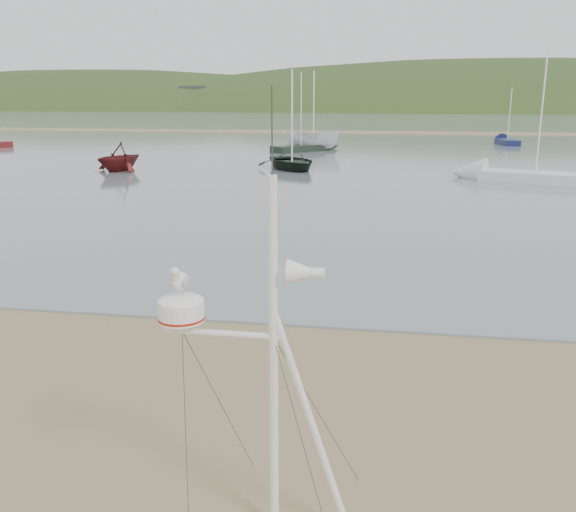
% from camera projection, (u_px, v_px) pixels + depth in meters
% --- Properties ---
extents(ground, '(560.00, 560.00, 0.00)m').
position_uv_depth(ground, '(135.00, 428.00, 8.07)').
color(ground, olive).
rests_on(ground, ground).
extents(water, '(560.00, 256.00, 0.04)m').
position_uv_depth(water, '(376.00, 117.00, 134.10)').
color(water, slate).
rests_on(water, ground).
extents(sandbar, '(560.00, 7.00, 0.07)m').
position_uv_depth(sandbar, '(364.00, 133.00, 74.89)').
color(sandbar, olive).
rests_on(sandbar, water).
extents(hill_ridge, '(620.00, 180.00, 80.00)m').
position_uv_depth(hill_ridge, '(429.00, 162.00, 234.52)').
color(hill_ridge, '#263B18').
rests_on(hill_ridge, ground).
extents(far_cottages, '(294.40, 6.30, 8.00)m').
position_uv_depth(far_cottages, '(391.00, 98.00, 193.74)').
color(far_cottages, beige).
rests_on(far_cottages, ground).
extents(mast_rig, '(1.93, 2.06, 4.36)m').
position_uv_depth(mast_rig, '(268.00, 434.00, 5.96)').
color(mast_rig, white).
rests_on(mast_rig, ground).
extents(boat_dark, '(3.29, 2.52, 4.59)m').
position_uv_depth(boat_dark, '(292.00, 131.00, 36.12)').
color(boat_dark, black).
rests_on(boat_dark, water).
extents(boat_red, '(3.20, 2.61, 3.21)m').
position_uv_depth(boat_red, '(118.00, 144.00, 35.51)').
color(boat_red, '#5A1416').
rests_on(boat_red, water).
extents(boat_white, '(1.83, 1.79, 4.52)m').
position_uv_depth(boat_white, '(314.00, 122.00, 49.20)').
color(boat_white, silver).
rests_on(boat_white, water).
extents(sailboat_dark_mid, '(5.66, 6.13, 6.69)m').
position_uv_depth(sailboat_dark_mid, '(317.00, 147.00, 50.03)').
color(sailboat_dark_mid, black).
rests_on(sailboat_dark_mid, ground).
extents(sailboat_white_near, '(7.27, 4.13, 7.07)m').
position_uv_depth(sailboat_white_near, '(497.00, 175.00, 32.15)').
color(sailboat_white_near, silver).
rests_on(sailboat_white_near, ground).
extents(sailboat_blue_far, '(1.79, 5.59, 5.51)m').
position_uv_depth(sailboat_blue_far, '(504.00, 141.00, 57.36)').
color(sailboat_blue_far, '#141A46').
rests_on(sailboat_blue_far, ground).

